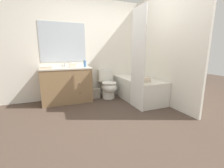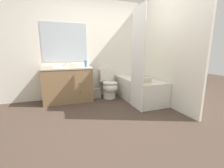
% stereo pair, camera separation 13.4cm
% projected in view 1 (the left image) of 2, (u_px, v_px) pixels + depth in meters
% --- Properties ---
extents(ground_plane, '(14.00, 14.00, 0.00)m').
position_uv_depth(ground_plane, '(120.00, 121.00, 2.62)').
color(ground_plane, '#47382D').
extents(wall_back, '(8.00, 0.06, 2.50)m').
position_uv_depth(wall_back, '(92.00, 49.00, 3.94)').
color(wall_back, white).
rests_on(wall_back, ground_plane).
extents(wall_right, '(0.05, 2.71, 2.50)m').
position_uv_depth(wall_right, '(155.00, 49.00, 3.63)').
color(wall_right, white).
rests_on(wall_right, ground_plane).
extents(vanity_cabinet, '(1.14, 0.58, 0.83)m').
position_uv_depth(vanity_cabinet, '(67.00, 85.00, 3.57)').
color(vanity_cabinet, olive).
rests_on(vanity_cabinet, ground_plane).
extents(sink_faucet, '(0.14, 0.12, 0.12)m').
position_uv_depth(sink_faucet, '(65.00, 65.00, 3.66)').
color(sink_faucet, silver).
rests_on(sink_faucet, vanity_cabinet).
extents(toilet, '(0.38, 0.66, 0.72)m').
position_uv_depth(toilet, '(108.00, 86.00, 3.89)').
color(toilet, silver).
rests_on(toilet, ground_plane).
extents(bathtub, '(0.70, 1.50, 0.54)m').
position_uv_depth(bathtub, '(138.00, 89.00, 3.79)').
color(bathtub, silver).
rests_on(bathtub, ground_plane).
extents(shower_curtain, '(0.01, 0.49, 2.04)m').
position_uv_depth(shower_curtain, '(138.00, 60.00, 3.01)').
color(shower_curtain, white).
rests_on(shower_curtain, ground_plane).
extents(wastebasket, '(0.23, 0.19, 0.25)m').
position_uv_depth(wastebasket, '(95.00, 93.00, 3.92)').
color(wastebasket, gray).
rests_on(wastebasket, ground_plane).
extents(tissue_box, '(0.15, 0.13, 0.12)m').
position_uv_depth(tissue_box, '(72.00, 65.00, 3.59)').
color(tissue_box, beige).
rests_on(tissue_box, vanity_cabinet).
extents(soap_dispenser, '(0.07, 0.07, 0.18)m').
position_uv_depth(soap_dispenser, '(85.00, 64.00, 3.61)').
color(soap_dispenser, '#4C7AB2').
rests_on(soap_dispenser, vanity_cabinet).
extents(hand_towel_folded, '(0.23, 0.15, 0.06)m').
position_uv_depth(hand_towel_folded, '(46.00, 68.00, 3.19)').
color(hand_towel_folded, beige).
rests_on(hand_towel_folded, vanity_cabinet).
extents(bath_towel_folded, '(0.27, 0.18, 0.10)m').
position_uv_depth(bath_towel_folded, '(144.00, 80.00, 3.29)').
color(bath_towel_folded, beige).
rests_on(bath_towel_folded, bathtub).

